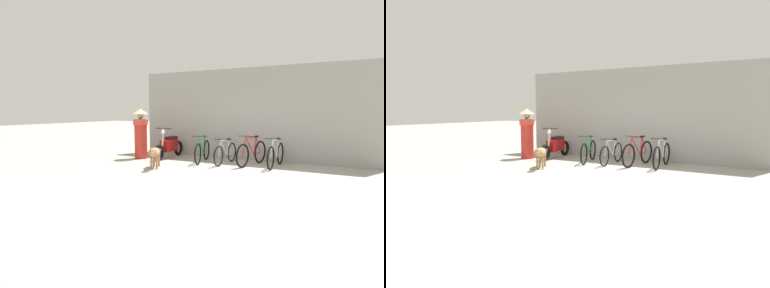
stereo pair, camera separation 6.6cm
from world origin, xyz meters
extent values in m
plane|color=#9E998E|center=(0.00, 0.00, 0.00)|extent=(60.00, 60.00, 0.00)
cube|color=gray|center=(0.00, 3.04, 1.50)|extent=(7.93, 0.20, 3.00)
torus|color=black|center=(-1.03, 1.29, 0.33)|extent=(0.16, 0.65, 0.65)
torus|color=black|center=(-1.20, 2.26, 0.33)|extent=(0.16, 0.65, 0.65)
cylinder|color=#1E7238|center=(-1.10, 1.67, 0.54)|extent=(0.11, 0.49, 0.54)
cylinder|color=#1E7238|center=(-1.14, 1.95, 0.52)|extent=(0.05, 0.13, 0.50)
cylinder|color=#1E7238|center=(-1.10, 1.72, 0.78)|extent=(0.13, 0.56, 0.06)
cylinder|color=#1E7238|center=(-1.17, 2.08, 0.30)|extent=(0.09, 0.37, 0.08)
cylinder|color=#1E7238|center=(-1.18, 2.13, 0.55)|extent=(0.08, 0.29, 0.46)
cylinder|color=#1E7238|center=(-1.04, 1.37, 0.56)|extent=(0.06, 0.18, 0.48)
cube|color=black|center=(-1.15, 2.00, 0.80)|extent=(0.10, 0.19, 0.05)
cylinder|color=black|center=(-1.06, 1.44, 0.84)|extent=(0.46, 0.10, 0.02)
torus|color=black|center=(-0.39, 1.35, 0.30)|extent=(0.07, 0.60, 0.60)
torus|color=black|center=(-0.33, 2.32, 0.30)|extent=(0.07, 0.60, 0.60)
cylinder|color=beige|center=(-0.37, 1.72, 0.50)|extent=(0.05, 0.48, 0.50)
cylinder|color=beige|center=(-0.35, 2.00, 0.48)|extent=(0.03, 0.13, 0.46)
cylinder|color=beige|center=(-0.36, 1.77, 0.72)|extent=(0.06, 0.56, 0.06)
cylinder|color=beige|center=(-0.34, 2.14, 0.28)|extent=(0.05, 0.37, 0.07)
cylinder|color=beige|center=(-0.34, 2.18, 0.51)|extent=(0.04, 0.29, 0.42)
cylinder|color=beige|center=(-0.38, 1.42, 0.52)|extent=(0.04, 0.17, 0.45)
cube|color=black|center=(-0.35, 2.05, 0.74)|extent=(0.08, 0.18, 0.05)
cylinder|color=black|center=(-0.38, 1.49, 0.78)|extent=(0.46, 0.05, 0.02)
torus|color=black|center=(0.30, 1.47, 0.35)|extent=(0.20, 0.69, 0.69)
torus|color=black|center=(0.52, 2.48, 0.35)|extent=(0.20, 0.69, 0.69)
cylinder|color=red|center=(0.38, 1.86, 0.57)|extent=(0.14, 0.51, 0.57)
cylinder|color=red|center=(0.45, 2.15, 0.55)|extent=(0.06, 0.13, 0.52)
cylinder|color=red|center=(0.40, 1.91, 0.83)|extent=(0.16, 0.59, 0.06)
cylinder|color=red|center=(0.48, 2.29, 0.32)|extent=(0.11, 0.39, 0.08)
cylinder|color=red|center=(0.49, 2.34, 0.58)|extent=(0.10, 0.31, 0.48)
cylinder|color=red|center=(0.31, 1.54, 0.60)|extent=(0.07, 0.18, 0.51)
cube|color=black|center=(0.46, 2.20, 0.84)|extent=(0.11, 0.19, 0.05)
cylinder|color=black|center=(0.33, 1.62, 0.89)|extent=(0.45, 0.12, 0.02)
torus|color=black|center=(1.08, 1.51, 0.33)|extent=(0.08, 0.66, 0.66)
torus|color=black|center=(1.12, 2.52, 0.33)|extent=(0.08, 0.66, 0.66)
cylinder|color=beige|center=(1.09, 1.90, 0.54)|extent=(0.05, 0.50, 0.54)
cylinder|color=beige|center=(1.11, 2.19, 0.53)|extent=(0.03, 0.13, 0.50)
cylinder|color=beige|center=(1.10, 1.95, 0.79)|extent=(0.06, 0.58, 0.06)
cylinder|color=beige|center=(1.12, 2.33, 0.30)|extent=(0.05, 0.38, 0.08)
cylinder|color=beige|center=(1.12, 2.38, 0.55)|extent=(0.04, 0.30, 0.46)
cylinder|color=beige|center=(1.08, 1.59, 0.57)|extent=(0.04, 0.18, 0.49)
cube|color=black|center=(1.11, 2.24, 0.80)|extent=(0.08, 0.18, 0.05)
cylinder|color=black|center=(1.08, 1.66, 0.85)|extent=(0.46, 0.05, 0.02)
torus|color=black|center=(-2.46, 1.34, 0.27)|extent=(0.13, 0.54, 0.53)
torus|color=black|center=(-2.51, 2.67, 0.27)|extent=(0.13, 0.54, 0.53)
cube|color=maroon|center=(-2.48, 2.01, 0.44)|extent=(0.31, 0.79, 0.38)
cube|color=black|center=(-2.49, 2.15, 0.68)|extent=(0.26, 0.51, 0.10)
cylinder|color=silver|center=(-2.47, 1.59, 0.73)|extent=(0.06, 0.15, 0.60)
cylinder|color=silver|center=(-2.46, 1.44, 0.35)|extent=(0.05, 0.23, 0.20)
cylinder|color=black|center=(-2.47, 1.64, 1.03)|extent=(0.58, 0.05, 0.03)
sphere|color=silver|center=(-2.47, 1.61, 0.91)|extent=(0.15, 0.15, 0.14)
ellipsoid|color=#997247|center=(-1.89, 0.32, 0.44)|extent=(0.57, 0.78, 0.27)
cylinder|color=#997247|center=(-1.72, 0.15, 0.17)|extent=(0.08, 0.08, 0.33)
cylinder|color=#997247|center=(-1.85, 0.08, 0.17)|extent=(0.08, 0.08, 0.33)
cylinder|color=#997247|center=(-1.92, 0.56, 0.17)|extent=(0.08, 0.08, 0.33)
cylinder|color=#997247|center=(-2.06, 0.49, 0.17)|extent=(0.08, 0.08, 0.33)
sphere|color=#997247|center=(-1.70, -0.06, 0.51)|extent=(0.31, 0.31, 0.23)
ellipsoid|color=#997247|center=(-1.65, -0.15, 0.49)|extent=(0.14, 0.15, 0.09)
cylinder|color=#997247|center=(-2.11, 0.77, 0.41)|extent=(0.18, 0.30, 0.15)
cylinder|color=#B72D23|center=(-3.29, 1.50, 0.66)|extent=(0.52, 0.52, 1.31)
cylinder|color=#D63C32|center=(-3.29, 1.50, 1.22)|extent=(0.61, 0.61, 0.18)
sphere|color=tan|center=(-3.29, 1.50, 1.44)|extent=(0.26, 0.26, 0.21)
cone|color=tan|center=(-3.29, 1.50, 1.59)|extent=(0.64, 0.64, 0.18)
camera|label=1|loc=(2.93, -6.58, 1.61)|focal=28.00mm
camera|label=2|loc=(2.99, -6.55, 1.61)|focal=28.00mm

